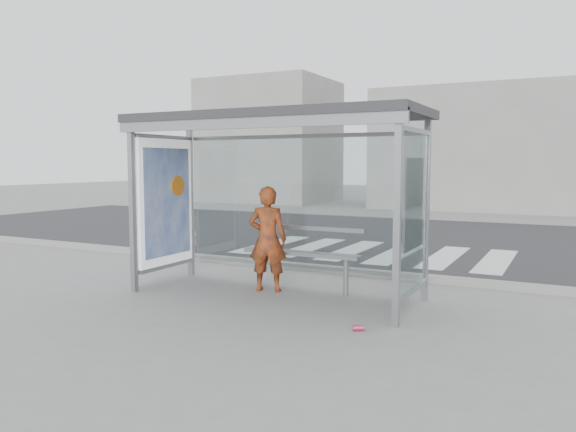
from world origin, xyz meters
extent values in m
plane|color=slate|center=(0.00, 0.00, 0.00)|extent=(80.00, 80.00, 0.00)
cube|color=#262629|center=(0.00, 7.00, 0.00)|extent=(30.00, 10.00, 0.01)
cube|color=gray|center=(0.00, 1.95, 0.06)|extent=(30.00, 0.18, 0.12)
cube|color=silver|center=(-2.50, 4.50, 0.00)|extent=(0.55, 3.00, 0.00)
cube|color=silver|center=(-1.50, 4.50, 0.00)|extent=(0.55, 3.00, 0.00)
cube|color=silver|center=(-0.50, 4.50, 0.00)|extent=(0.55, 3.00, 0.00)
cube|color=silver|center=(0.50, 4.50, 0.00)|extent=(0.55, 3.00, 0.00)
cube|color=silver|center=(1.50, 4.50, 0.00)|extent=(0.55, 3.00, 0.00)
cube|color=silver|center=(2.50, 4.50, 0.00)|extent=(0.55, 3.00, 0.00)
cube|color=gray|center=(-2.00, -0.70, 1.25)|extent=(0.08, 0.08, 2.50)
cube|color=gray|center=(2.00, -0.70, 1.25)|extent=(0.08, 0.08, 2.50)
cube|color=gray|center=(-2.00, 0.70, 1.25)|extent=(0.08, 0.08, 2.50)
cube|color=gray|center=(2.00, 0.70, 1.25)|extent=(0.08, 0.08, 2.50)
cube|color=#2D2D30|center=(0.00, 0.00, 2.56)|extent=(4.25, 1.65, 0.12)
cube|color=gray|center=(0.00, -0.76, 2.45)|extent=(4.25, 0.06, 0.18)
cube|color=white|center=(0.00, 0.70, 1.30)|extent=(3.80, 0.02, 2.00)
cube|color=white|center=(-2.00, 0.00, 1.30)|extent=(0.15, 1.25, 2.00)
cube|color=#3457BB|center=(-1.92, 0.00, 1.30)|extent=(0.01, 1.10, 1.70)
cylinder|color=orange|center=(-1.91, 0.25, 1.55)|extent=(0.02, 0.32, 0.32)
cube|color=white|center=(2.00, 0.00, 1.30)|extent=(0.03, 1.25, 2.00)
cube|color=beige|center=(1.97, 0.05, 1.40)|extent=(0.03, 0.86, 1.16)
cube|color=gray|center=(-10.00, 18.00, 3.00)|extent=(6.00, 5.00, 6.00)
cube|color=gray|center=(0.00, 18.00, 2.50)|extent=(8.00, 5.00, 5.00)
imported|color=#C15012|center=(-0.24, 0.24, 0.79)|extent=(0.65, 0.51, 1.58)
cube|color=slate|center=(0.20, 0.47, 0.57)|extent=(1.86, 0.23, 0.05)
cylinder|color=slate|center=(-0.53, 0.47, 0.27)|extent=(0.07, 0.07, 0.54)
cylinder|color=slate|center=(0.92, 0.47, 0.27)|extent=(0.07, 0.07, 0.54)
cube|color=slate|center=(0.20, 0.66, 0.93)|extent=(1.86, 0.04, 0.06)
cylinder|color=#E64364|center=(1.67, -1.06, 0.03)|extent=(0.14, 0.12, 0.07)
camera|label=1|loc=(3.81, -7.00, 1.91)|focal=35.00mm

